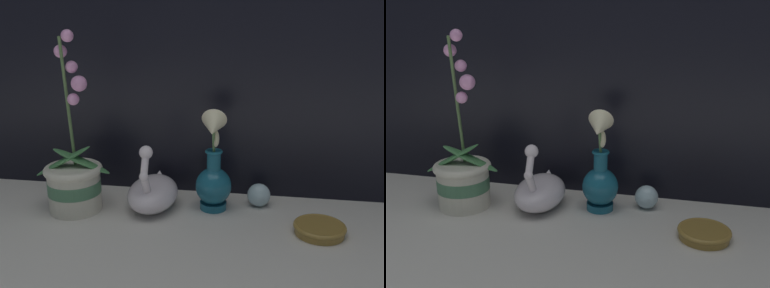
% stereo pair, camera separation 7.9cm
% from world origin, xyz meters
% --- Properties ---
extents(ground_plane, '(2.80, 2.80, 0.00)m').
position_xyz_m(ground_plane, '(0.00, 0.00, 0.00)').
color(ground_plane, beige).
extents(orchid_potted_plant, '(0.20, 0.15, 0.46)m').
position_xyz_m(orchid_potted_plant, '(-0.32, 0.12, 0.09)').
color(orchid_potted_plant, beige).
rests_on(orchid_potted_plant, ground_plane).
extents(swan_figurine, '(0.13, 0.21, 0.19)m').
position_xyz_m(swan_figurine, '(-0.12, 0.16, 0.05)').
color(swan_figurine, white).
rests_on(swan_figurine, ground_plane).
extents(blue_vase, '(0.09, 0.12, 0.27)m').
position_xyz_m(blue_vase, '(0.04, 0.17, 0.10)').
color(blue_vase, '#195B75').
rests_on(blue_vase, ground_plane).
extents(glass_sphere, '(0.06, 0.06, 0.06)m').
position_xyz_m(glass_sphere, '(0.15, 0.22, 0.03)').
color(glass_sphere, silver).
rests_on(glass_sphere, ground_plane).
extents(amber_dish, '(0.12, 0.12, 0.02)m').
position_xyz_m(amber_dish, '(0.30, 0.08, 0.01)').
color(amber_dish, olive).
rests_on(amber_dish, ground_plane).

